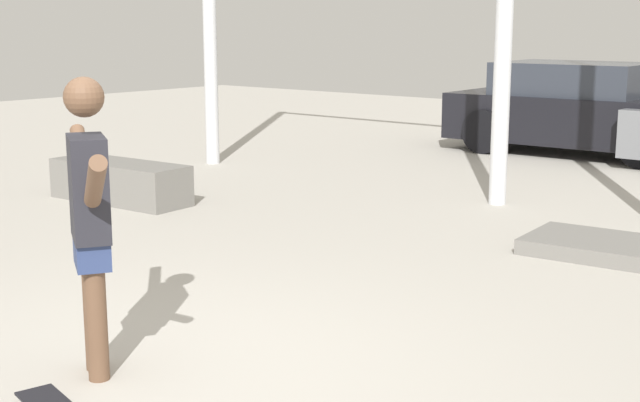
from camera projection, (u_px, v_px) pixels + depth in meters
name	position (u px, v px, depth m)	size (l,w,h in m)	color
ground_plane	(166.00, 375.00, 5.37)	(36.00, 36.00, 0.00)	#B2ADA3
skateboarder	(90.00, 212.00, 5.20)	(1.34, 0.87, 1.79)	brown
grind_box	(120.00, 182.00, 10.54)	(1.82, 0.61, 0.47)	slate
parked_car_black	(580.00, 110.00, 14.30)	(4.18, 2.13, 1.46)	black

